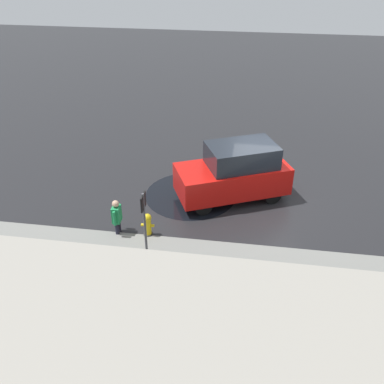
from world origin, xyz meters
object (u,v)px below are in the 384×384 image
(sign_post, at_px, (144,219))
(pedestrian, at_px, (117,215))
(fire_hydrant, at_px, (148,225))
(moving_hatchback, at_px, (235,173))

(sign_post, bearing_deg, pedestrian, -45.94)
(fire_hydrant, relative_size, sign_post, 0.33)
(fire_hydrant, xyz_separation_m, sign_post, (-0.30, 1.34, 1.18))
(fire_hydrant, distance_m, pedestrian, 1.02)
(moving_hatchback, distance_m, sign_post, 4.62)
(pedestrian, bearing_deg, moving_hatchback, -142.58)
(moving_hatchback, distance_m, fire_hydrant, 3.73)
(pedestrian, relative_size, sign_post, 0.51)
(fire_hydrant, distance_m, sign_post, 1.81)
(fire_hydrant, relative_size, pedestrian, 0.66)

